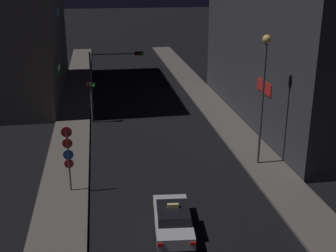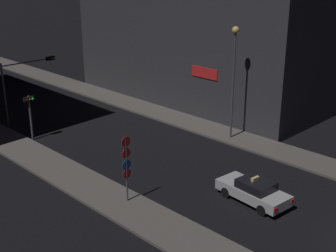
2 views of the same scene
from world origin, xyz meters
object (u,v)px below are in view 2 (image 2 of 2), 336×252
at_px(taxi, 254,191).
at_px(traffic_light_left_kerb, 30,109).
at_px(street_lamp_near_block, 234,62).
at_px(sign_pole_left, 126,164).
at_px(traffic_light_overhead, 24,77).

height_order(taxi, traffic_light_left_kerb, traffic_light_left_kerb).
distance_m(traffic_light_left_kerb, street_lamp_near_block, 15.94).
bearing_deg(traffic_light_left_kerb, street_lamp_near_block, -44.29).
xyz_separation_m(taxi, sign_pole_left, (-5.29, 5.11, 1.77)).
bearing_deg(street_lamp_near_block, traffic_light_left_kerb, 135.71).
xyz_separation_m(sign_pole_left, street_lamp_near_block, (12.38, 2.08, 3.62)).
relative_size(traffic_light_overhead, street_lamp_near_block, 0.63).
xyz_separation_m(taxi, traffic_light_left_kerb, (-4.03, 18.04, 1.84)).
relative_size(traffic_light_left_kerb, sign_pole_left, 0.90).
bearing_deg(taxi, sign_pole_left, 136.01).
distance_m(taxi, traffic_light_left_kerb, 18.58).
xyz_separation_m(taxi, street_lamp_near_block, (7.09, 7.19, 5.39)).
relative_size(taxi, sign_pole_left, 1.15).
xyz_separation_m(traffic_light_left_kerb, street_lamp_near_block, (11.12, -10.85, 3.55)).
relative_size(sign_pole_left, street_lamp_near_block, 0.46).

